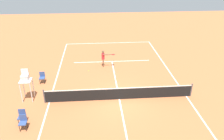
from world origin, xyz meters
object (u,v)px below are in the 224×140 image
umpire_chair (26,80)px  courtside_chair_far (22,116)px  courtside_chair_near (23,122)px  player_serving (104,57)px  tennis_ball (89,71)px  courtside_chair_mid (42,77)px

umpire_chair → courtside_chair_far: bearing=96.2°
courtside_chair_near → courtside_chair_far: bearing=-68.8°
player_serving → tennis_ball: size_ratio=24.28×
courtside_chair_far → tennis_ball: bearing=-119.8°
courtside_chair_near → courtside_chair_mid: 5.74m
tennis_ball → courtside_chair_mid: bearing=26.6°
tennis_ball → courtside_chair_mid: (3.80, 1.90, 0.50)m
courtside_chair_mid → umpire_chair: bearing=77.7°
courtside_chair_far → umpire_chair: bearing=-83.8°
player_serving → umpire_chair: umpire_chair is taller
courtside_chair_near → courtside_chair_far: same height
courtside_chair_near → courtside_chair_mid: (-0.02, -5.74, 0.00)m
umpire_chair → courtside_chair_near: 3.49m
courtside_chair_mid → courtside_chair_far: 5.17m
courtside_chair_mid → courtside_chair_far: bearing=87.3°
player_serving → tennis_ball: bearing=-58.0°
umpire_chair → player_serving: bearing=-138.0°
courtside_chair_near → courtside_chair_mid: bearing=-90.2°
player_serving → tennis_ball: (1.45, 0.85, -0.94)m
tennis_ball → courtside_chair_far: courtside_chair_far is taller
tennis_ball → courtside_chair_mid: 4.28m
player_serving → courtside_chair_mid: bearing=-60.8°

